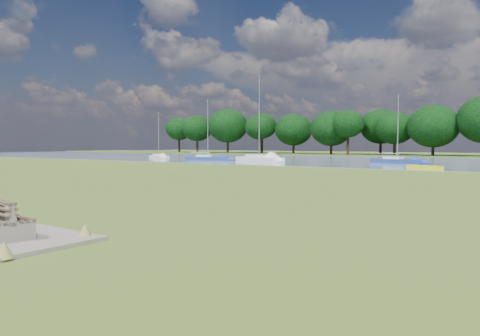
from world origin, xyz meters
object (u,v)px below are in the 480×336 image
Objects in this scene: kayak at (425,167)px; sailboat_5 at (397,159)px; sailboat_2 at (159,156)px; sailboat_3 at (207,157)px; sailboat_1 at (259,157)px.

sailboat_5 is (-5.67, 10.36, 0.31)m from kayak.
sailboat_2 is 13.01m from sailboat_3.
sailboat_1 is at bearing -161.25° from sailboat_5.
sailboat_5 reaches higher than sailboat_2.
sailboat_5 is at bearing 32.10° from sailboat_1.
kayak is 42.98m from sailboat_2.
kayak is at bearing 12.30° from sailboat_2.
sailboat_2 is 0.87× the size of sailboat_3.
sailboat_1 is 7.49m from sailboat_3.
sailboat_2 reaches higher than kayak.
sailboat_2 is 36.52m from sailboat_5.
sailboat_2 is at bearing 141.68° from sailboat_3.
sailboat_3 is (12.60, -3.28, 0.07)m from sailboat_2.
sailboat_3 is at bearing -161.54° from sailboat_5.
sailboat_1 is 20.01m from sailboat_2.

